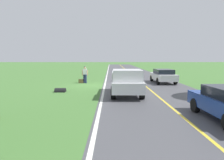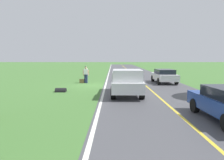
{
  "view_description": "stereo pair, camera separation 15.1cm",
  "coord_description": "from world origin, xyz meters",
  "px_view_note": "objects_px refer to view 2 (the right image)",
  "views": [
    {
      "loc": [
        -1.81,
        20.05,
        2.62
      ],
      "look_at": [
        -1.89,
        6.25,
        1.16
      ],
      "focal_mm": 34.43,
      "sensor_mm": 36.0,
      "label": 1
    },
    {
      "loc": [
        -1.96,
        20.05,
        2.62
      ],
      "look_at": [
        -1.89,
        6.25,
        1.16
      ],
      "focal_mm": 34.43,
      "sensor_mm": 36.0,
      "label": 2
    }
  ],
  "objects_px": {
    "hitchhiker_walking": "(86,73)",
    "sedan_near_oncoming": "(164,76)",
    "suitcase_carried": "(82,81)",
    "pickup_truck_passing": "(127,81)"
  },
  "relations": [
    {
      "from": "hitchhiker_walking",
      "to": "suitcase_carried",
      "type": "bearing_deg",
      "value": 7.23
    },
    {
      "from": "suitcase_carried",
      "to": "pickup_truck_passing",
      "type": "height_order",
      "value": "pickup_truck_passing"
    },
    {
      "from": "suitcase_carried",
      "to": "sedan_near_oncoming",
      "type": "distance_m",
      "value": 8.47
    },
    {
      "from": "hitchhiker_walking",
      "to": "suitcase_carried",
      "type": "height_order",
      "value": "hitchhiker_walking"
    },
    {
      "from": "hitchhiker_walking",
      "to": "pickup_truck_passing",
      "type": "height_order",
      "value": "pickup_truck_passing"
    },
    {
      "from": "suitcase_carried",
      "to": "sedan_near_oncoming",
      "type": "bearing_deg",
      "value": 94.62
    },
    {
      "from": "suitcase_carried",
      "to": "sedan_near_oncoming",
      "type": "xyz_separation_m",
      "value": [
        -8.45,
        -0.15,
        0.55
      ]
    },
    {
      "from": "hitchhiker_walking",
      "to": "sedan_near_oncoming",
      "type": "relative_size",
      "value": 0.39
    },
    {
      "from": "pickup_truck_passing",
      "to": "sedan_near_oncoming",
      "type": "relative_size",
      "value": 1.22
    },
    {
      "from": "hitchhiker_walking",
      "to": "suitcase_carried",
      "type": "xyz_separation_m",
      "value": [
        0.42,
        0.05,
        -0.78
      ]
    }
  ]
}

